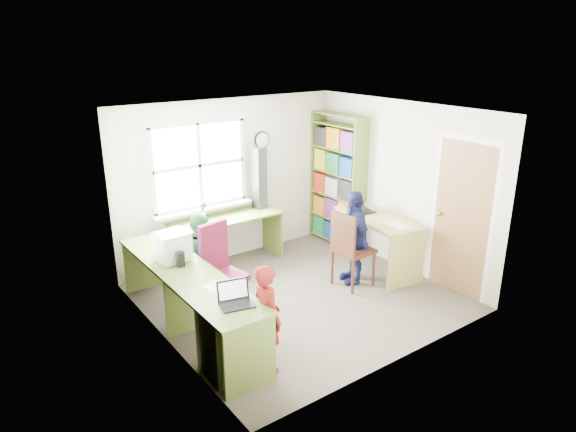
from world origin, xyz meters
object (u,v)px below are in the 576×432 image
at_px(person_green, 201,254).
at_px(person_navy, 354,237).
at_px(cd_tower, 259,178).
at_px(right_desk, 378,231).
at_px(potted_plant, 202,212).
at_px(person_red, 267,318).
at_px(bookshelf, 337,183).
at_px(swivel_chair, 221,274).
at_px(laptop_right, 362,209).
at_px(laptop_left, 235,298).
at_px(l_desk, 220,303).
at_px(crt_monitor, 173,247).
at_px(wooden_chair, 349,247).

relative_size(person_green, person_navy, 0.86).
xyz_separation_m(cd_tower, person_green, (-1.35, -0.69, -0.66)).
height_order(right_desk, potted_plant, potted_plant).
bearing_deg(person_green, person_red, 161.31).
bearing_deg(bookshelf, person_red, -142.13).
relative_size(swivel_chair, laptop_right, 3.32).
relative_size(bookshelf, laptop_left, 5.67).
distance_m(right_desk, potted_plant, 2.50).
relative_size(right_desk, laptop_right, 4.36).
bearing_deg(swivel_chair, bookshelf, 6.74).
bearing_deg(person_navy, person_red, -46.24).
relative_size(bookshelf, swivel_chair, 1.89).
xyz_separation_m(cd_tower, person_red, (-1.55, -2.53, -0.64)).
xyz_separation_m(l_desk, person_navy, (2.19, 0.25, 0.19)).
relative_size(swivel_chair, potted_plant, 3.56).
relative_size(cd_tower, person_red, 0.81).
relative_size(l_desk, swivel_chair, 2.65).
xyz_separation_m(swivel_chair, potted_plant, (0.33, 1.10, 0.43)).
bearing_deg(cd_tower, swivel_chair, -150.04).
xyz_separation_m(person_red, person_navy, (2.05, 0.96, 0.08)).
bearing_deg(swivel_chair, laptop_right, -10.37).
relative_size(crt_monitor, potted_plant, 1.18).
bearing_deg(person_navy, potted_plant, -115.03).
xyz_separation_m(crt_monitor, person_navy, (2.38, -0.49, -0.28)).
bearing_deg(l_desk, bookshelf, 26.43).
xyz_separation_m(swivel_chair, crt_monitor, (-0.53, 0.14, 0.45)).
bearing_deg(laptop_left, wooden_chair, 31.17).
height_order(laptop_left, person_green, person_green).
height_order(laptop_left, laptop_right, laptop_right).
xyz_separation_m(bookshelf, wooden_chair, (-0.92, -1.32, -0.43)).
xyz_separation_m(right_desk, swivel_chair, (-2.41, 0.24, -0.10)).
bearing_deg(swivel_chair, cd_tower, 30.27).
xyz_separation_m(swivel_chair, person_navy, (1.85, -0.35, 0.17)).
bearing_deg(potted_plant, right_desk, -32.82).
xyz_separation_m(potted_plant, person_green, (-0.33, -0.57, -0.35)).
bearing_deg(wooden_chair, right_desk, 12.87).
xyz_separation_m(laptop_left, person_navy, (2.32, 0.81, -0.15)).
height_order(l_desk, swivel_chair, swivel_chair).
distance_m(l_desk, bookshelf, 3.35).
height_order(right_desk, crt_monitor, crt_monitor).
bearing_deg(laptop_right, person_red, 125.64).
bearing_deg(person_green, swivel_chair, 167.88).
xyz_separation_m(laptop_left, person_red, (0.27, -0.15, -0.23)).
xyz_separation_m(laptop_right, person_red, (-2.58, -1.37, -0.27)).
bearing_deg(right_desk, l_desk, -163.15).
bearing_deg(laptop_right, laptop_left, 120.84).
bearing_deg(right_desk, laptop_left, -152.77).
bearing_deg(wooden_chair, bookshelf, 52.75).
distance_m(laptop_right, cd_tower, 1.59).
relative_size(right_desk, wooden_chair, 1.38).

